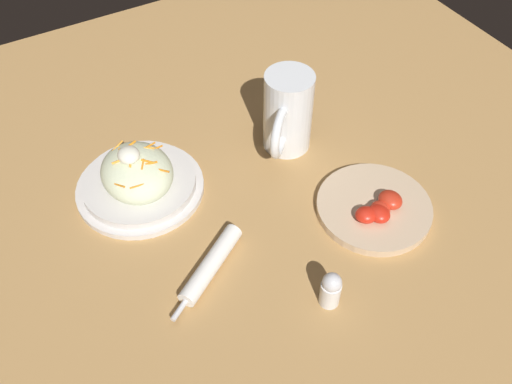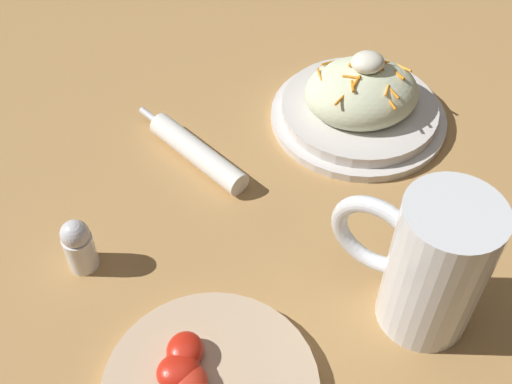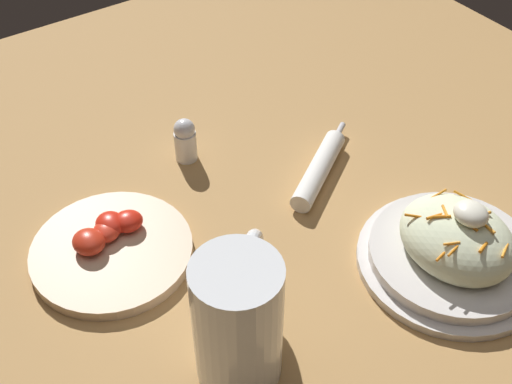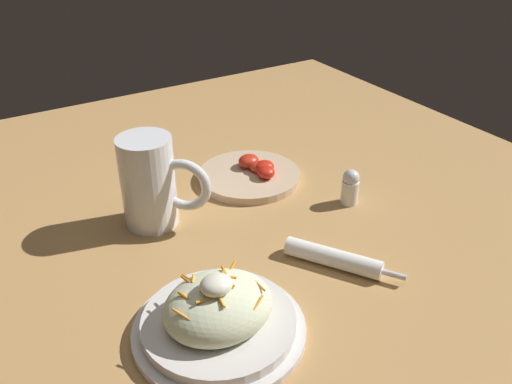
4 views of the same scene
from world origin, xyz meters
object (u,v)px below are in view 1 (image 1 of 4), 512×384
object	(u,v)px
salad_plate	(138,178)
salt_shaker	(331,289)
napkin_roll	(211,265)
tomato_plate	(375,208)
beer_mug	(287,115)

from	to	relation	value
salad_plate	salt_shaker	world-z (taller)	salad_plate
napkin_roll	tomato_plate	size ratio (longest dim) A/B	0.84
tomato_plate	salt_shaker	bearing A→B (deg)	122.20
napkin_roll	salad_plate	bearing A→B (deg)	8.47
salad_plate	tomato_plate	world-z (taller)	salad_plate
napkin_roll	tomato_plate	distance (m)	0.30
beer_mug	salt_shaker	world-z (taller)	beer_mug
napkin_roll	salt_shaker	world-z (taller)	salt_shaker
salad_plate	tomato_plate	distance (m)	0.42
beer_mug	tomato_plate	size ratio (longest dim) A/B	0.80
salad_plate	beer_mug	bearing A→B (deg)	-95.79
tomato_plate	salad_plate	bearing A→B (deg)	53.07
beer_mug	napkin_roll	xyz separation A→B (m)	(-0.19, 0.26, -0.06)
salad_plate	tomato_plate	bearing A→B (deg)	-126.93
napkin_roll	tomato_plate	xyz separation A→B (m)	(-0.03, -0.30, -0.00)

